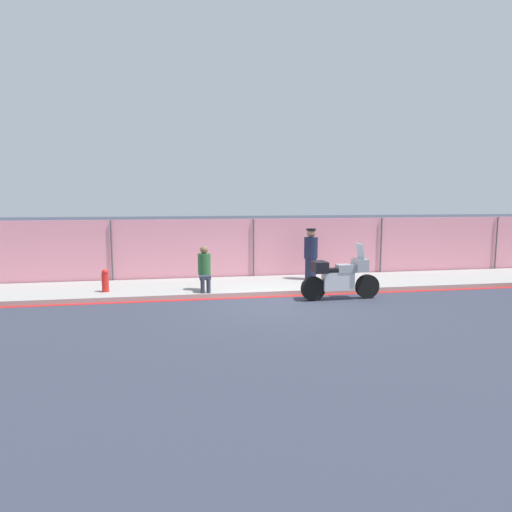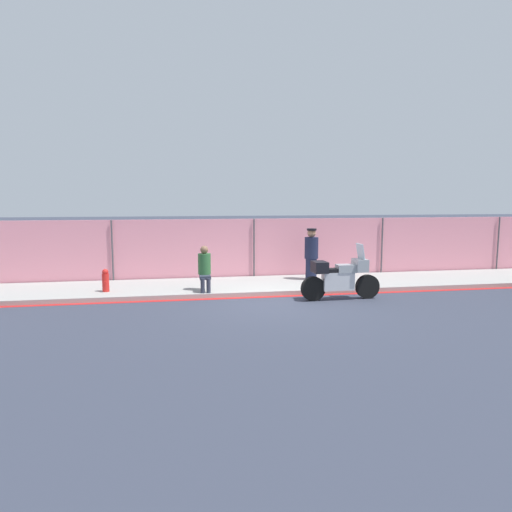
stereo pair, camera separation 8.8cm
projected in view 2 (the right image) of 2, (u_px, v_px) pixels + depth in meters
ground_plane at (277, 304)px, 11.89m from camera, size 120.00×120.00×0.00m
sidewalk at (261, 285)px, 14.13m from camera, size 34.04×2.65×0.13m
curb_paint_stripe at (270, 297)px, 12.76m from camera, size 34.04×0.18×0.01m
storefront_fence at (254, 249)px, 15.39m from camera, size 32.33×0.17×2.06m
motorcycle at (340, 277)px, 12.34m from camera, size 2.22×0.51×1.52m
officer_standing at (311, 254)px, 14.67m from camera, size 0.44×0.44×1.65m
person_seated_on_curb at (205, 266)px, 12.90m from camera, size 0.36×0.65×1.28m
fire_hydrant at (106, 280)px, 12.81m from camera, size 0.19×0.24×0.64m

